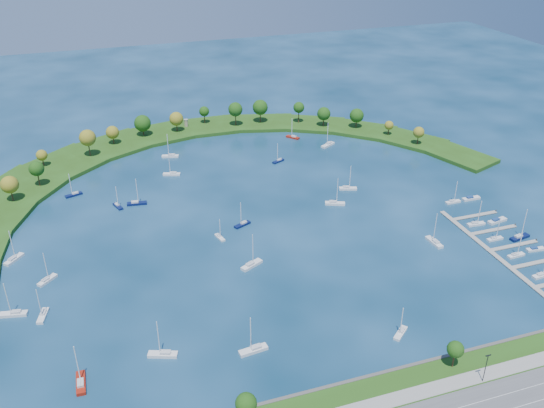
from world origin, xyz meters
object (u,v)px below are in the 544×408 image
object	(u,v)px
harbor_tower	(186,123)
moored_boat_1	(328,144)
moored_boat_16	(43,315)
moored_boat_7	(434,241)
moored_boat_10	(293,137)
docked_boat_5	(535,249)
docked_boat_7	(520,237)
moored_boat_2	(170,156)
docked_boat_6	(495,238)
moored_boat_18	(74,194)
moored_boat_20	(137,203)
moored_boat_21	(81,382)
docked_boat_9	(497,221)
moored_boat_0	(278,160)
docked_boat_10	(453,201)
moored_boat_4	(172,174)
docked_boat_2	(542,275)
docked_boat_4	(516,255)
moored_boat_3	(252,264)
dock_system	(515,256)
moored_boat_5	(14,313)
moored_boat_8	(118,205)
moored_boat_6	(220,237)
moored_boat_15	(401,332)
docked_boat_11	(471,198)
moored_boat_17	(254,349)
moored_boat_11	(14,259)
moored_boat_19	(335,203)
moored_boat_9	(163,354)
docked_boat_8	(476,223)
moored_boat_14	(348,188)
moored_boat_13	(242,224)

from	to	relation	value
harbor_tower	moored_boat_1	xyz separation A→B (m)	(71.49, -51.55, -3.31)
moored_boat_16	moored_boat_7	bearing A→B (deg)	103.77
moored_boat_10	docked_boat_5	world-z (taller)	moored_boat_10
moored_boat_7	docked_boat_7	world-z (taller)	docked_boat_7
moored_boat_2	docked_boat_6	bearing A→B (deg)	148.04
moored_boat_18	moored_boat_20	distance (m)	33.09
moored_boat_21	docked_boat_9	distance (m)	182.97
moored_boat_10	moored_boat_0	bearing A→B (deg)	107.55
moored_boat_1	harbor_tower	bearing A→B (deg)	-66.00
docked_boat_9	docked_boat_10	world-z (taller)	docked_boat_10
moored_boat_4	docked_boat_2	xyz separation A→B (m)	(116.85, -133.56, -0.03)
moored_boat_7	moored_boat_21	xyz separation A→B (m)	(-142.23, -34.92, 0.01)
docked_boat_4	moored_boat_3	bearing A→B (deg)	161.98
dock_system	moored_boat_5	distance (m)	189.48
docked_boat_2	docked_boat_6	bearing A→B (deg)	85.17
moored_boat_4	moored_boat_8	distance (m)	39.60
moored_boat_20	docked_boat_9	bearing A→B (deg)	-16.18
moored_boat_4	dock_system	bearing A→B (deg)	152.91
moored_boat_6	docked_boat_9	world-z (taller)	moored_boat_6
moored_boat_15	docked_boat_11	size ratio (longest dim) A/B	1.27
moored_boat_6	docked_boat_6	distance (m)	115.07
moored_boat_0	docked_boat_4	world-z (taller)	docked_boat_4
moored_boat_1	docked_boat_6	bearing A→B (deg)	72.15
dock_system	docked_boat_5	world-z (taller)	docked_boat_5
moored_boat_6	moored_boat_10	distance (m)	117.57
harbor_tower	docked_boat_2	world-z (taller)	docked_boat_2
moored_boat_10	docked_boat_5	distance (m)	154.20
moored_boat_15	moored_boat_17	xyz separation A→B (m)	(-48.28, 7.65, 0.08)
moored_boat_1	moored_boat_6	xyz separation A→B (m)	(-83.22, -78.24, -0.13)
dock_system	moored_boat_2	distance (m)	181.79
harbor_tower	moored_boat_1	world-z (taller)	moored_boat_1
moored_boat_4	moored_boat_16	xyz separation A→B (m)	(-61.78, -98.47, -0.02)
moored_boat_11	moored_boat_16	size ratio (longest dim) A/B	1.09
harbor_tower	docked_boat_10	world-z (taller)	docked_boat_10
moored_boat_19	docked_boat_2	xyz separation A→B (m)	(50.63, -77.77, -0.06)
moored_boat_5	moored_boat_0	bearing A→B (deg)	-132.00
docked_boat_7	moored_boat_9	bearing A→B (deg)	178.34
moored_boat_2	moored_boat_11	xyz separation A→B (m)	(-76.19, -81.30, -0.01)
moored_boat_16	docked_boat_8	size ratio (longest dim) A/B	1.02
moored_boat_14	moored_boat_16	xyz separation A→B (m)	(-140.35, -54.88, -0.02)
moored_boat_7	docked_boat_11	size ratio (longest dim) A/B	1.54
moored_boat_13	docked_boat_5	distance (m)	121.41
moored_boat_16	docked_boat_7	world-z (taller)	docked_boat_7
docked_boat_7	docked_boat_8	size ratio (longest dim) A/B	1.17
moored_boat_8	docked_boat_8	size ratio (longest dim) A/B	0.91
moored_boat_7	moored_boat_19	distance (m)	50.98
moored_boat_4	docked_boat_11	xyz separation A→B (m)	(129.20, -71.78, -0.27)
moored_boat_1	docked_boat_7	size ratio (longest dim) A/B	1.03
moored_boat_13	docked_boat_9	size ratio (longest dim) A/B	1.19
moored_boat_5	docked_boat_9	world-z (taller)	moored_boat_5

